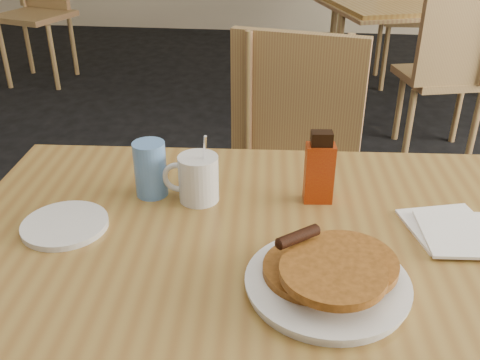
{
  "coord_description": "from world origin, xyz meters",
  "views": [
    {
      "loc": [
        0.05,
        -0.83,
        1.32
      ],
      "look_at": [
        -0.04,
        0.03,
        0.86
      ],
      "focal_mm": 40.0,
      "sensor_mm": 36.0,
      "label": 1
    }
  ],
  "objects_px": {
    "main_table": "(295,271)",
    "chair_main_far": "(293,161)",
    "pancake_plate": "(328,276)",
    "blue_tumbler": "(150,169)",
    "syrup_bottle": "(319,170)",
    "chair_neighbor_near": "(449,63)",
    "coffee_mug": "(197,178)",
    "neighbor_table": "(431,4)"
  },
  "relations": [
    {
      "from": "main_table",
      "to": "chair_main_far",
      "type": "xyz_separation_m",
      "value": [
        -0.02,
        0.74,
        -0.14
      ]
    },
    {
      "from": "pancake_plate",
      "to": "blue_tumbler",
      "type": "height_order",
      "value": "blue_tumbler"
    },
    {
      "from": "pancake_plate",
      "to": "main_table",
      "type": "bearing_deg",
      "value": 120.24
    },
    {
      "from": "chair_main_far",
      "to": "syrup_bottle",
      "type": "bearing_deg",
      "value": -71.91
    },
    {
      "from": "chair_neighbor_near",
      "to": "coffee_mug",
      "type": "bearing_deg",
      "value": -132.19
    },
    {
      "from": "neighbor_table",
      "to": "chair_main_far",
      "type": "distance_m",
      "value": 2.16
    },
    {
      "from": "chair_main_far",
      "to": "blue_tumbler",
      "type": "distance_m",
      "value": 0.68
    },
    {
      "from": "chair_neighbor_near",
      "to": "pancake_plate",
      "type": "distance_m",
      "value": 2.23
    },
    {
      "from": "neighbor_table",
      "to": "chair_neighbor_near",
      "type": "bearing_deg",
      "value": -92.02
    },
    {
      "from": "chair_neighbor_near",
      "to": "syrup_bottle",
      "type": "xyz_separation_m",
      "value": [
        -0.72,
        -1.82,
        0.28
      ]
    },
    {
      "from": "neighbor_table",
      "to": "pancake_plate",
      "type": "height_order",
      "value": "pancake_plate"
    },
    {
      "from": "chair_neighbor_near",
      "to": "pancake_plate",
      "type": "xyz_separation_m",
      "value": [
        -0.7,
        -2.1,
        0.23
      ]
    },
    {
      "from": "main_table",
      "to": "coffee_mug",
      "type": "height_order",
      "value": "coffee_mug"
    },
    {
      "from": "neighbor_table",
      "to": "chair_main_far",
      "type": "relative_size",
      "value": 1.63
    },
    {
      "from": "chair_neighbor_near",
      "to": "pancake_plate",
      "type": "height_order",
      "value": "chair_neighbor_near"
    },
    {
      "from": "neighbor_table",
      "to": "chair_neighbor_near",
      "type": "distance_m",
      "value": 0.75
    },
    {
      "from": "main_table",
      "to": "chair_main_far",
      "type": "relative_size",
      "value": 1.47
    },
    {
      "from": "main_table",
      "to": "neighbor_table",
      "type": "height_order",
      "value": "same"
    },
    {
      "from": "chair_neighbor_near",
      "to": "blue_tumbler",
      "type": "distance_m",
      "value": 2.14
    },
    {
      "from": "neighbor_table",
      "to": "main_table",
      "type": "bearing_deg",
      "value": -105.86
    },
    {
      "from": "main_table",
      "to": "syrup_bottle",
      "type": "bearing_deg",
      "value": 78.58
    },
    {
      "from": "main_table",
      "to": "chair_neighbor_near",
      "type": "height_order",
      "value": "chair_neighbor_near"
    },
    {
      "from": "coffee_mug",
      "to": "syrup_bottle",
      "type": "height_order",
      "value": "same"
    },
    {
      "from": "chair_main_far",
      "to": "coffee_mug",
      "type": "height_order",
      "value": "chair_main_far"
    },
    {
      "from": "pancake_plate",
      "to": "coffee_mug",
      "type": "xyz_separation_m",
      "value": [
        -0.26,
        0.26,
        0.03
      ]
    },
    {
      "from": "coffee_mug",
      "to": "pancake_plate",
      "type": "bearing_deg",
      "value": -38.41
    },
    {
      "from": "main_table",
      "to": "blue_tumbler",
      "type": "height_order",
      "value": "blue_tumbler"
    },
    {
      "from": "chair_main_far",
      "to": "chair_neighbor_near",
      "type": "relative_size",
      "value": 1.04
    },
    {
      "from": "neighbor_table",
      "to": "coffee_mug",
      "type": "xyz_separation_m",
      "value": [
        -0.99,
        -2.58,
        0.09
      ]
    },
    {
      "from": "chair_neighbor_near",
      "to": "coffee_mug",
      "type": "height_order",
      "value": "chair_neighbor_near"
    },
    {
      "from": "neighbor_table",
      "to": "chair_neighbor_near",
      "type": "relative_size",
      "value": 1.69
    },
    {
      "from": "neighbor_table",
      "to": "chair_main_far",
      "type": "xyz_separation_m",
      "value": [
        -0.8,
        -2.01,
        -0.14
      ]
    },
    {
      "from": "main_table",
      "to": "chair_neighbor_near",
      "type": "relative_size",
      "value": 1.53
    },
    {
      "from": "neighbor_table",
      "to": "coffee_mug",
      "type": "height_order",
      "value": "coffee_mug"
    },
    {
      "from": "pancake_plate",
      "to": "chair_neighbor_near",
      "type": "bearing_deg",
      "value": 71.54
    },
    {
      "from": "neighbor_table",
      "to": "coffee_mug",
      "type": "relative_size",
      "value": 9.89
    },
    {
      "from": "chair_main_far",
      "to": "pancake_plate",
      "type": "distance_m",
      "value": 0.86
    },
    {
      "from": "main_table",
      "to": "pancake_plate",
      "type": "xyz_separation_m",
      "value": [
        0.05,
        -0.09,
        0.06
      ]
    },
    {
      "from": "neighbor_table",
      "to": "blue_tumbler",
      "type": "bearing_deg",
      "value": -113.08
    },
    {
      "from": "syrup_bottle",
      "to": "main_table",
      "type": "bearing_deg",
      "value": -107.04
    },
    {
      "from": "blue_tumbler",
      "to": "pancake_plate",
      "type": "bearing_deg",
      "value": -36.72
    },
    {
      "from": "main_table",
      "to": "neighbor_table",
      "type": "relative_size",
      "value": 0.9
    }
  ]
}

